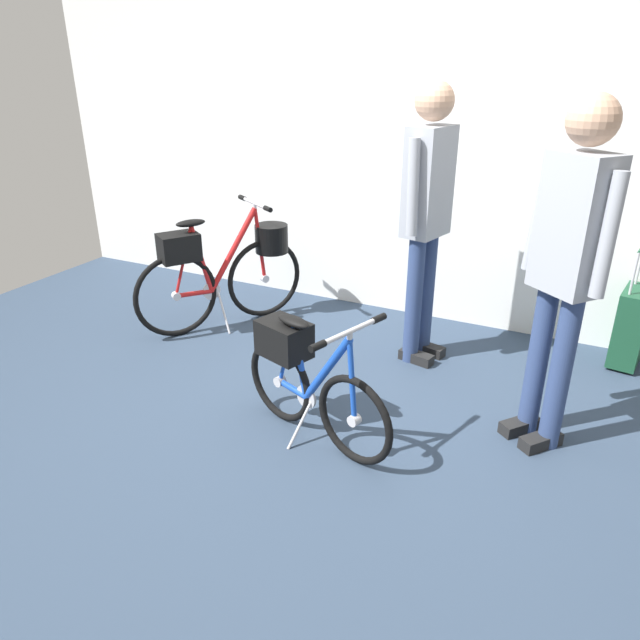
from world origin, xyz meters
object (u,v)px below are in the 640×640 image
object	(u,v)px
folding_bike_foreground	(305,375)
display_bike_left	(226,266)
rolling_suitcase	(631,326)
visitor_near_wall	(568,256)
visitor_browsing	(427,207)

from	to	relation	value
folding_bike_foreground	display_bike_left	size ratio (longest dim) A/B	0.86
folding_bike_foreground	rolling_suitcase	world-z (taller)	rolling_suitcase
visitor_near_wall	rolling_suitcase	world-z (taller)	visitor_near_wall
visitor_near_wall	visitor_browsing	bearing A→B (deg)	144.27
display_bike_left	folding_bike_foreground	bearing A→B (deg)	-40.82
folding_bike_foreground	visitor_browsing	distance (m)	1.40
display_bike_left	rolling_suitcase	distance (m)	2.91
visitor_browsing	rolling_suitcase	distance (m)	1.63
folding_bike_foreground	visitor_near_wall	size ratio (longest dim) A/B	0.56
display_bike_left	visitor_browsing	xyz separation A→B (m)	(1.51, 0.11, 0.58)
folding_bike_foreground	visitor_near_wall	xyz separation A→B (m)	(1.18, 0.53, 0.68)
display_bike_left	visitor_browsing	distance (m)	1.62
folding_bike_foreground	rolling_suitcase	bearing A→B (deg)	46.78
rolling_suitcase	visitor_near_wall	bearing A→B (deg)	-109.82
folding_bike_foreground	display_bike_left	world-z (taller)	display_bike_left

